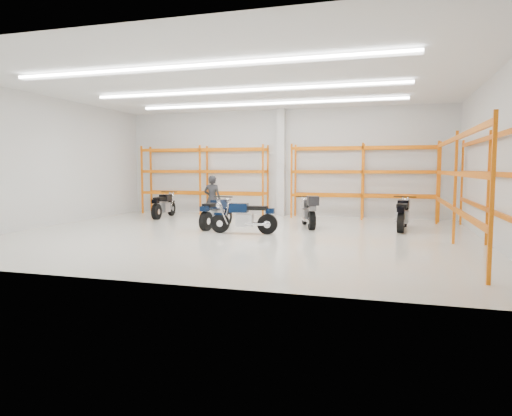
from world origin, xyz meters
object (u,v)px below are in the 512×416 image
(motorcycle_back_c, at_px, (309,212))
(motorcycle_back_d, at_px, (403,215))
(structural_column, at_px, (281,163))
(motorcycle_back_a, at_px, (163,206))
(motorcycle_back_b, at_px, (215,214))
(motorcycle_main, at_px, (247,218))
(standing_man, at_px, (212,199))

(motorcycle_back_c, xyz_separation_m, motorcycle_back_d, (3.04, 0.27, -0.04))
(motorcycle_back_c, height_order, structural_column, structural_column)
(motorcycle_back_a, distance_m, structural_column, 5.23)
(motorcycle_back_d, relative_size, structural_column, 0.49)
(motorcycle_back_b, height_order, structural_column, structural_column)
(motorcycle_back_b, xyz_separation_m, motorcycle_back_d, (6.04, 1.24, 0.01))
(motorcycle_main, relative_size, standing_man, 1.20)
(motorcycle_main, height_order, motorcycle_back_d, motorcycle_back_d)
(motorcycle_back_c, bearing_deg, motorcycle_back_b, -162.05)
(motorcycle_back_c, relative_size, motorcycle_back_d, 0.98)
(motorcycle_back_d, bearing_deg, motorcycle_back_b, -168.36)
(motorcycle_back_a, relative_size, structural_column, 0.47)
(motorcycle_back_d, bearing_deg, standing_man, 177.66)
(motorcycle_main, height_order, motorcycle_back_a, motorcycle_back_a)
(motorcycle_main, xyz_separation_m, standing_man, (-2.10, 2.43, 0.39))
(motorcycle_main, height_order, motorcycle_back_c, motorcycle_back_c)
(standing_man, bearing_deg, motorcycle_back_b, 110.79)
(motorcycle_back_c, distance_m, standing_man, 3.77)
(motorcycle_back_a, bearing_deg, motorcycle_back_c, -13.07)
(motorcycle_main, relative_size, motorcycle_back_b, 0.99)
(motorcycle_back_b, xyz_separation_m, standing_man, (-0.71, 1.52, 0.39))
(motorcycle_back_a, distance_m, motorcycle_back_c, 6.38)
(motorcycle_main, xyz_separation_m, motorcycle_back_d, (4.65, 2.16, 0.02))
(motorcycle_back_a, distance_m, standing_man, 2.69)
(motorcycle_back_a, xyz_separation_m, motorcycle_back_c, (6.22, -1.44, 0.05))
(motorcycle_main, relative_size, motorcycle_back_d, 0.97)
(motorcycle_back_a, bearing_deg, motorcycle_back_d, -7.23)
(motorcycle_main, height_order, standing_man, standing_man)
(structural_column, bearing_deg, standing_man, -121.44)
(motorcycle_main, distance_m, motorcycle_back_b, 1.66)
(motorcycle_back_a, distance_m, motorcycle_back_d, 9.33)
(motorcycle_main, bearing_deg, motorcycle_back_c, 49.44)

